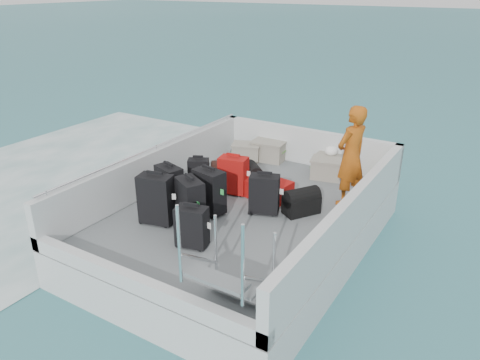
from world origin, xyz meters
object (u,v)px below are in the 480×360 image
at_px(suitcase_4, 209,192).
at_px(suitcase_8, 267,189).
at_px(crate_0, 246,153).
at_px(crate_1, 269,151).
at_px(suitcase_5, 233,176).
at_px(suitcase_7, 264,195).
at_px(suitcase_1, 170,187).
at_px(suitcase_6, 192,227).
at_px(crate_2, 330,165).
at_px(suitcase_0, 156,200).
at_px(crate_3, 328,169).
at_px(suitcase_2, 199,173).
at_px(suitcase_3, 190,203).
at_px(passenger, 351,156).

xyz_separation_m(suitcase_4, suitcase_8, (0.49, 0.98, -0.21)).
height_order(crate_0, crate_1, crate_1).
bearing_deg(suitcase_5, suitcase_7, -36.06).
distance_m(suitcase_1, suitcase_6, 1.32).
bearing_deg(suitcase_4, crate_0, 118.55).
height_order(suitcase_5, suitcase_7, suitcase_5).
height_order(suitcase_8, crate_2, crate_2).
distance_m(suitcase_0, crate_0, 3.01).
bearing_deg(crate_3, suitcase_4, -114.35).
height_order(suitcase_2, crate_1, suitcase_2).
height_order(suitcase_3, passenger, passenger).
xyz_separation_m(suitcase_2, crate_2, (1.70, 1.83, -0.10)).
height_order(suitcase_6, crate_2, suitcase_6).
xyz_separation_m(crate_0, passenger, (2.42, -0.86, 0.65)).
xyz_separation_m(crate_2, crate_3, (0.06, -0.27, 0.01)).
relative_size(suitcase_4, crate_2, 1.35).
distance_m(suitcase_7, passenger, 1.50).
bearing_deg(suitcase_3, passenger, 76.61).
bearing_deg(crate_3, suitcase_0, -116.82).
bearing_deg(crate_1, crate_2, 0.00).
bearing_deg(suitcase_8, crate_3, -14.55).
relative_size(suitcase_2, suitcase_7, 0.82).
height_order(suitcase_5, passenger, passenger).
relative_size(suitcase_4, suitcase_8, 0.94).
distance_m(suitcase_0, suitcase_4, 0.82).
xyz_separation_m(suitcase_0, suitcase_8, (0.95, 1.66, -0.23)).
bearing_deg(suitcase_7, suitcase_0, -157.35).
relative_size(suitcase_5, suitcase_8, 0.85).
height_order(suitcase_5, crate_2, suitcase_5).
distance_m(suitcase_4, suitcase_7, 0.85).
bearing_deg(suitcase_0, crate_0, 81.16).
relative_size(suitcase_1, suitcase_6, 1.16).
bearing_deg(suitcase_8, crate_1, 35.66).
height_order(suitcase_4, crate_2, suitcase_4).
height_order(suitcase_1, suitcase_5, suitcase_1).
height_order(suitcase_6, suitcase_8, suitcase_6).
xyz_separation_m(suitcase_7, passenger, (0.97, 1.02, 0.50)).
bearing_deg(suitcase_3, suitcase_4, 118.03).
height_order(suitcase_7, passenger, passenger).
bearing_deg(suitcase_3, suitcase_0, -129.42).
bearing_deg(suitcase_5, suitcase_4, -94.98).
distance_m(suitcase_3, crate_1, 3.05).
height_order(suitcase_2, crate_0, suitcase_2).
bearing_deg(suitcase_6, suitcase_3, 115.73).
xyz_separation_m(suitcase_5, crate_0, (-0.64, 1.49, -0.16)).
height_order(suitcase_4, suitcase_7, suitcase_4).
distance_m(suitcase_0, suitcase_8, 1.93).
bearing_deg(crate_1, suitcase_8, -62.53).
relative_size(crate_0, crate_1, 0.85).
distance_m(suitcase_6, crate_3, 3.29).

